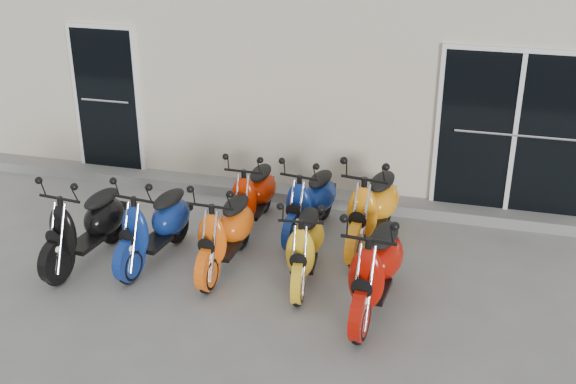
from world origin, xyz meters
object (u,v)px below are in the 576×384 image
(scooter_front_red, at_px, (376,257))
(scooter_back_red, at_px, (253,187))
(scooter_front_orange_a, at_px, (225,222))
(scooter_back_yellow, at_px, (373,198))
(scooter_back_blue, at_px, (310,193))
(scooter_front_black, at_px, (84,215))
(scooter_front_orange_b, at_px, (305,236))
(scooter_front_blue, at_px, (154,215))

(scooter_front_red, relative_size, scooter_back_red, 1.12)
(scooter_front_orange_a, relative_size, scooter_back_red, 1.03)
(scooter_back_yellow, bearing_deg, scooter_back_red, -175.54)
(scooter_front_orange_a, xyz_separation_m, scooter_back_blue, (0.74, 1.10, -0.02))
(scooter_front_black, height_order, scooter_front_orange_b, scooter_front_black)
(scooter_front_blue, relative_size, scooter_back_yellow, 0.92)
(scooter_front_orange_a, distance_m, scooter_front_red, 1.87)
(scooter_front_red, xyz_separation_m, scooter_back_yellow, (-0.26, 1.45, 0.01))
(scooter_front_black, bearing_deg, scooter_front_blue, 23.15)
(scooter_front_orange_b, distance_m, scooter_back_red, 1.49)
(scooter_back_red, bearing_deg, scooter_front_black, -139.41)
(scooter_front_red, height_order, scooter_back_red, scooter_front_red)
(scooter_front_orange_a, distance_m, scooter_back_red, 1.11)
(scooter_front_black, bearing_deg, scooter_back_yellow, 28.27)
(scooter_back_blue, bearing_deg, scooter_front_orange_a, -115.07)
(scooter_front_black, distance_m, scooter_back_yellow, 3.44)
(scooter_front_black, bearing_deg, scooter_front_orange_a, 16.12)
(scooter_front_black, xyz_separation_m, scooter_back_red, (1.63, 1.39, -0.03))
(scooter_front_blue, distance_m, scooter_back_red, 1.44)
(scooter_front_black, xyz_separation_m, scooter_front_orange_b, (2.59, 0.26, -0.05))
(scooter_back_red, distance_m, scooter_back_yellow, 1.57)
(scooter_back_blue, xyz_separation_m, scooter_back_yellow, (0.81, -0.10, 0.07))
(scooter_front_black, distance_m, scooter_back_red, 2.14)
(scooter_back_yellow, bearing_deg, scooter_front_black, -149.87)
(scooter_back_red, bearing_deg, scooter_front_orange_b, -49.37)
(scooter_front_red, xyz_separation_m, scooter_back_red, (-1.83, 1.55, -0.07))
(scooter_front_black, bearing_deg, scooter_back_blue, 36.46)
(scooter_back_yellow, bearing_deg, scooter_front_blue, -148.31)
(scooter_back_red, bearing_deg, scooter_back_yellow, -3.63)
(scooter_front_orange_b, relative_size, scooter_back_blue, 0.97)
(scooter_front_blue, height_order, scooter_front_red, scooter_front_red)
(scooter_back_red, height_order, scooter_back_blue, scooter_back_blue)
(scooter_front_red, bearing_deg, scooter_back_red, 144.28)
(scooter_front_red, height_order, scooter_back_yellow, scooter_back_yellow)
(scooter_front_blue, bearing_deg, scooter_back_blue, 42.71)
(scooter_back_yellow, bearing_deg, scooter_front_orange_a, -138.93)
(scooter_back_red, xyz_separation_m, scooter_back_yellow, (1.57, -0.10, 0.07))
(scooter_front_orange_a, height_order, scooter_back_blue, scooter_front_orange_a)
(scooter_front_orange_b, bearing_deg, scooter_front_orange_a, 172.26)
(scooter_front_orange_b, height_order, scooter_back_yellow, scooter_back_yellow)
(scooter_front_orange_a, xyz_separation_m, scooter_front_orange_b, (0.95, -0.03, -0.03))
(scooter_back_blue, bearing_deg, scooter_front_red, -46.37)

